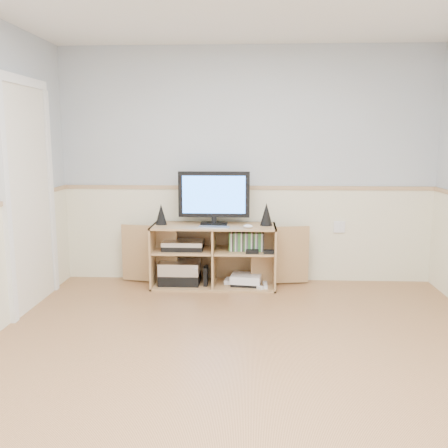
{
  "coord_description": "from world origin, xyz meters",
  "views": [
    {
      "loc": [
        0.02,
        -3.12,
        1.55
      ],
      "look_at": [
        -0.19,
        1.2,
        0.8
      ],
      "focal_mm": 40.0,
      "sensor_mm": 36.0,
      "label": 1
    }
  ],
  "objects_px": {
    "monitor": "(214,196)",
    "keyboard": "(214,227)",
    "media_cabinet": "(214,254)",
    "game_consoles": "(245,280)"
  },
  "relations": [
    {
      "from": "media_cabinet",
      "to": "monitor",
      "type": "distance_m",
      "value": 0.62
    },
    {
      "from": "game_consoles",
      "to": "monitor",
      "type": "bearing_deg",
      "value": 169.61
    },
    {
      "from": "monitor",
      "to": "game_consoles",
      "type": "relative_size",
      "value": 1.62
    },
    {
      "from": "keyboard",
      "to": "game_consoles",
      "type": "xyz_separation_m",
      "value": [
        0.32,
        0.13,
        -0.59
      ]
    },
    {
      "from": "monitor",
      "to": "keyboard",
      "type": "bearing_deg",
      "value": -86.25
    },
    {
      "from": "keyboard",
      "to": "media_cabinet",
      "type": "bearing_deg",
      "value": 99.16
    },
    {
      "from": "monitor",
      "to": "game_consoles",
      "type": "bearing_deg",
      "value": -10.39
    },
    {
      "from": "monitor",
      "to": "keyboard",
      "type": "xyz_separation_m",
      "value": [
        0.01,
        -0.19,
        -0.29
      ]
    },
    {
      "from": "media_cabinet",
      "to": "game_consoles",
      "type": "bearing_deg",
      "value": -11.8
    },
    {
      "from": "monitor",
      "to": "keyboard",
      "type": "relative_size",
      "value": 2.39
    }
  ]
}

